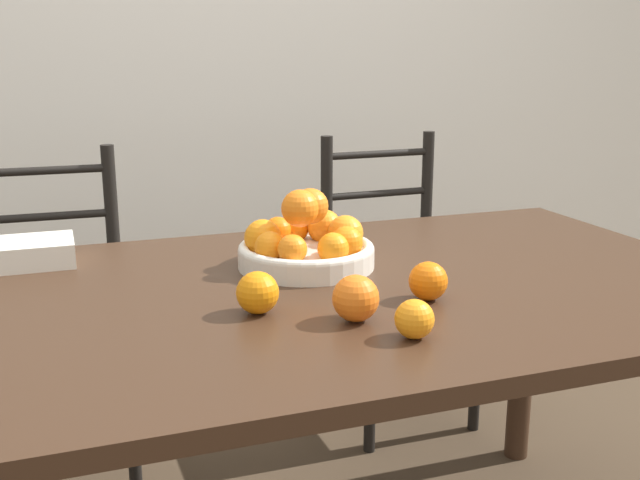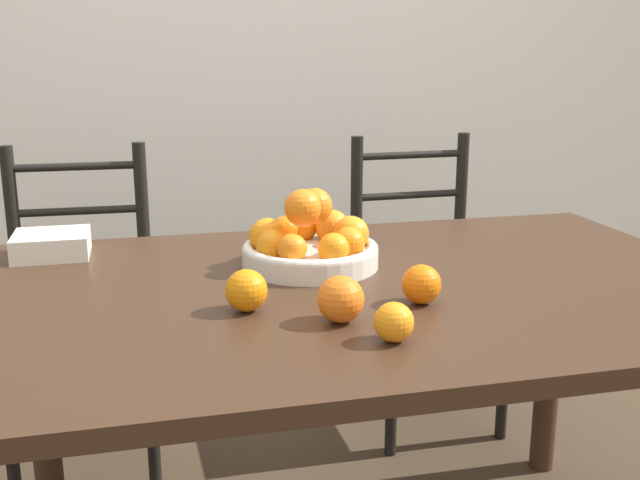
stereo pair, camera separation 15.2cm
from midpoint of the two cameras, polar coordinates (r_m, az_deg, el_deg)
The scene contains 10 objects.
wall_back at distance 2.97m, azimuth -10.26°, elevation 15.64°, with size 8.00×0.06×2.60m.
dining_table at distance 1.56m, azimuth 0.60°, elevation -6.60°, with size 1.55×0.99×0.76m.
fruit_bowl at distance 1.62m, azimuth -3.75°, elevation -0.28°, with size 0.30×0.30×0.18m.
orange_loose_0 at distance 1.41m, azimuth 5.19°, elevation -3.18°, with size 0.07×0.07×0.07m.
orange_loose_1 at distance 1.22m, azimuth 3.67°, elevation -6.10°, with size 0.07×0.07×0.07m.
orange_loose_2 at distance 1.34m, azimuth -8.04°, elevation -4.05°, with size 0.08×0.08×0.08m.
orange_loose_3 at distance 1.29m, azimuth -0.64°, elevation -4.52°, with size 0.08×0.08×0.08m.
chair_left at distance 2.31m, azimuth -21.52°, elevation -5.78°, with size 0.43×0.41×0.95m.
chair_right at distance 2.50m, azimuth 3.98°, elevation -3.27°, with size 0.43×0.41×0.95m.
book_stack at distance 1.78m, azimuth -23.22°, elevation -0.87°, with size 0.17×0.15×0.05m.
Camera 1 is at (-0.58, -1.34, 1.22)m, focal length 42.00 mm.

